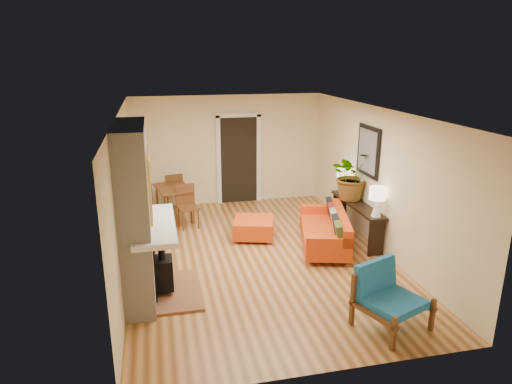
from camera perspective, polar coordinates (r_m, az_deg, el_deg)
room_shell at (r=10.51m, az=0.30°, el=4.44°), size 6.50×6.50×6.50m
fireplace at (r=6.77m, az=-14.48°, el=-3.23°), size 1.09×1.68×2.60m
sofa at (r=8.72m, az=8.96°, el=-4.74°), size 1.25×2.00×0.73m
ottoman at (r=9.04m, az=-0.28°, el=-4.41°), size 0.94×0.94×0.39m
blue_chair at (r=6.44m, az=15.97°, el=-12.03°), size 1.05×1.03×0.85m
dining_table at (r=10.12m, az=-9.92°, el=-0.13°), size 0.94×1.70×0.90m
console_table at (r=9.12m, az=12.52°, el=-2.26°), size 0.34×1.85×0.72m
lamp_near at (r=8.33m, az=14.92°, el=-0.76°), size 0.30×0.30×0.54m
lamp_far at (r=9.59m, az=10.96°, el=1.81°), size 0.30×0.30×0.54m
houseplant at (r=9.18m, az=11.98°, el=2.10°), size 1.03×0.94×0.99m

